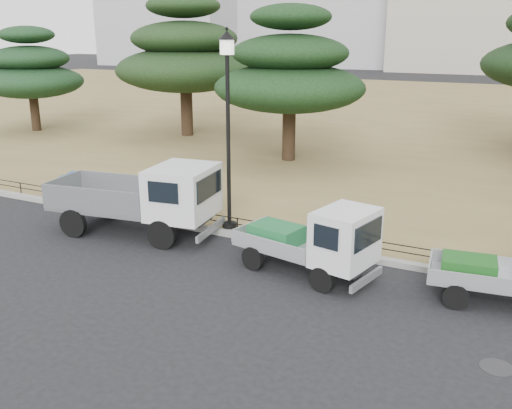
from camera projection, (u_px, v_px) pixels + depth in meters
The scene contains 12 objects.
ground at pixel (219, 276), 14.08m from camera, with size 220.00×220.00×0.00m, color black.
lawn at pixel (441, 116), 40.13m from camera, with size 120.00×56.00×0.15m, color olive.
curb at pixel (266, 240), 16.28m from camera, with size 120.00×0.25×0.16m, color gray.
truck_large at pixel (143, 195), 16.65m from camera, with size 5.15×2.58×2.15m.
truck_kei_front at pixel (314, 240), 13.87m from camera, with size 3.70×2.12×1.84m.
street_lamp at pixel (228, 99), 15.99m from camera, with size 0.51×0.51×5.66m.
pipe_fence at pixel (268, 226), 16.30m from camera, with size 38.00×0.04×0.40m.
tarp_pile at pixel (76, 187), 20.17m from camera, with size 1.66×1.44×0.93m.
manhole at pixel (497, 367), 10.23m from camera, with size 0.60×0.60×0.01m, color #2D2D30.
pine_west_far at pixel (30, 71), 32.94m from camera, with size 5.91×5.91×5.97m.
pine_west_near at pixel (185, 56), 31.08m from camera, with size 7.59×7.59×7.59m.
pine_center_left at pixel (290, 72), 24.99m from camera, with size 6.69×6.69×6.80m.
Camera 1 is at (6.72, -11.13, 5.78)m, focal length 40.00 mm.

